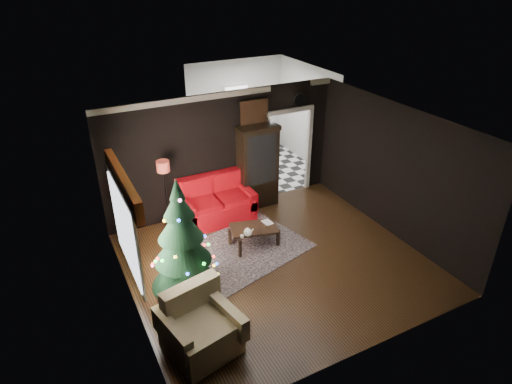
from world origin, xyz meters
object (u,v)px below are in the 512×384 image
loveseat (217,200)px  armchair (200,326)px  teapot (248,232)px  curio_cabinet (258,168)px  christmas_tree (182,242)px  coffee_table (254,236)px  floor_lamp (166,198)px  kitchen_table (255,163)px  wall_clock (300,100)px

loveseat → armchair: (-1.68, -3.38, -0.04)m
loveseat → teapot: size_ratio=9.15×
curio_cabinet → teapot: (-1.13, -1.75, -0.43)m
christmas_tree → teapot: bearing=18.1°
coffee_table → armchair: bearing=-133.1°
loveseat → teapot: 1.53m
curio_cabinet → floor_lamp: size_ratio=1.12×
christmas_tree → teapot: 1.64m
loveseat → coffee_table: 1.36m
floor_lamp → kitchen_table: floor_lamp is taller
teapot → curio_cabinet: bearing=57.2°
armchair → wall_clock: size_ratio=3.23×
curio_cabinet → kitchen_table: bearing=65.6°
loveseat → kitchen_table: (1.80, 1.65, -0.12)m
armchair → kitchen_table: (3.48, 5.03, -0.08)m
coffee_table → teapot: size_ratio=5.08×
christmas_tree → kitchen_table: bearing=48.4°
curio_cabinet → kitchen_table: size_ratio=2.53×
floor_lamp → coffee_table: size_ratio=1.80×
curio_cabinet → kitchen_table: curio_cabinet is taller
christmas_tree → teapot: christmas_tree is taller
armchair → teapot: armchair is taller
armchair → kitchen_table: size_ratio=1.38×
floor_lamp → teapot: 1.94m
curio_cabinet → wall_clock: (1.20, 0.18, 1.43)m
wall_clock → christmas_tree: bearing=-147.7°
wall_clock → teapot: bearing=-140.4°
wall_clock → kitchen_table: (-0.55, 1.25, -2.00)m
christmas_tree → teapot: (1.48, 0.48, -0.53)m
kitchen_table → armchair: bearing=-124.7°
floor_lamp → christmas_tree: 2.05m
wall_clock → floor_lamp: bearing=-173.5°
christmas_tree → coffee_table: christmas_tree is taller
loveseat → coffee_table: size_ratio=1.80×
floor_lamp → armchair: (-0.56, -3.39, -0.37)m
coffee_table → floor_lamp: bearing=137.0°
curio_cabinet → armchair: size_ratio=1.84×
floor_lamp → teapot: (1.15, -1.53, -0.31)m
curio_cabinet → armchair: 4.61m
loveseat → teapot: loveseat is taller
floor_lamp → armchair: floor_lamp is taller
coffee_table → teapot: teapot is taller
christmas_tree → curio_cabinet: bearing=40.6°
christmas_tree → wall_clock: (3.80, 2.41, 1.33)m
teapot → christmas_tree: bearing=-161.9°
curio_cabinet → teapot: curio_cabinet is taller
armchair → coffee_table: size_ratio=1.10×
curio_cabinet → kitchen_table: (0.65, 1.43, -0.57)m
kitchen_table → loveseat: bearing=-137.5°
curio_cabinet → armchair: (-2.83, -3.60, -0.49)m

